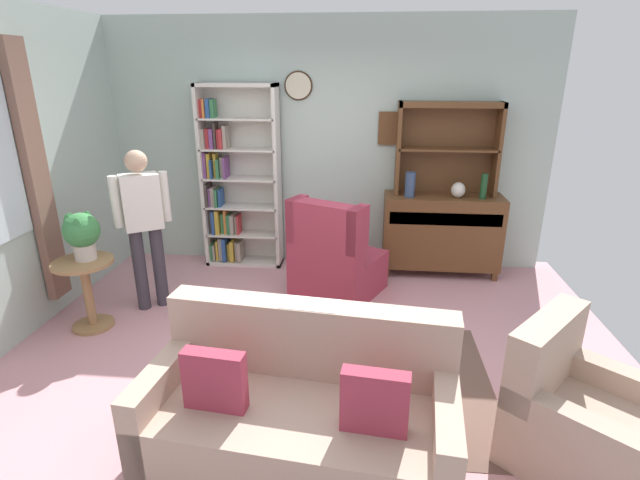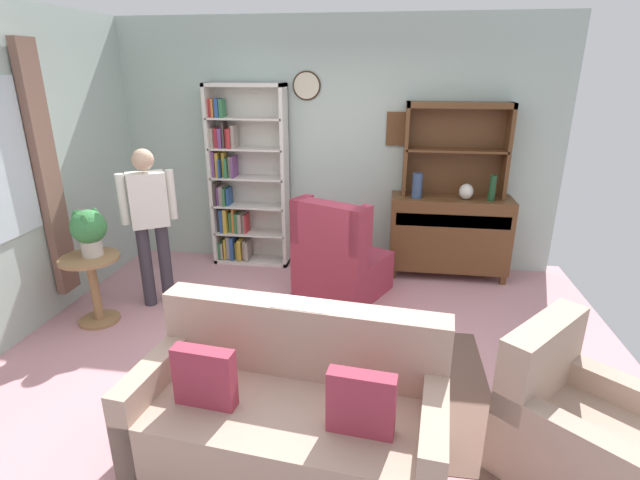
# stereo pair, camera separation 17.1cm
# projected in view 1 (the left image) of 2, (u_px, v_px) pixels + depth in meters

# --- Properties ---
(ground_plane) EXTENTS (5.40, 4.60, 0.02)m
(ground_plane) POSITION_uv_depth(u_px,v_px,m) (306.00, 356.00, 4.01)
(ground_plane) COLOR #C68C93
(wall_back) EXTENTS (5.00, 0.09, 2.80)m
(wall_back) POSITION_uv_depth(u_px,v_px,m) (328.00, 146.00, 5.52)
(wall_back) COLOR #ADC1B7
(wall_back) RESTS_ON ground_plane
(area_rug) EXTENTS (2.49, 1.66, 0.01)m
(area_rug) POSITION_uv_depth(u_px,v_px,m) (327.00, 378.00, 3.70)
(area_rug) COLOR brown
(area_rug) RESTS_ON ground_plane
(bookshelf) EXTENTS (0.90, 0.30, 2.10)m
(bookshelf) POSITION_uv_depth(u_px,v_px,m) (234.00, 184.00, 5.59)
(bookshelf) COLOR silver
(bookshelf) RESTS_ON ground_plane
(sideboard) EXTENTS (1.30, 0.45, 0.92)m
(sideboard) POSITION_uv_depth(u_px,v_px,m) (441.00, 231.00, 5.45)
(sideboard) COLOR brown
(sideboard) RESTS_ON ground_plane
(sideboard_hutch) EXTENTS (1.10, 0.26, 1.00)m
(sideboard_hutch) POSITION_uv_depth(u_px,v_px,m) (448.00, 136.00, 5.20)
(sideboard_hutch) COLOR brown
(sideboard_hutch) RESTS_ON sideboard
(vase_tall) EXTENTS (0.11, 0.11, 0.27)m
(vase_tall) POSITION_uv_depth(u_px,v_px,m) (410.00, 185.00, 5.23)
(vase_tall) COLOR #33476B
(vase_tall) RESTS_ON sideboard
(vase_round) EXTENTS (0.15, 0.15, 0.17)m
(vase_round) POSITION_uv_depth(u_px,v_px,m) (458.00, 190.00, 5.21)
(vase_round) COLOR beige
(vase_round) RESTS_ON sideboard
(bottle_wine) EXTENTS (0.07, 0.07, 0.28)m
(bottle_wine) POSITION_uv_depth(u_px,v_px,m) (484.00, 186.00, 5.14)
(bottle_wine) COLOR #194223
(bottle_wine) RESTS_ON sideboard
(couch_floral) EXTENTS (1.88, 1.04, 0.90)m
(couch_floral) POSITION_uv_depth(u_px,v_px,m) (301.00, 413.00, 2.87)
(couch_floral) COLOR tan
(couch_floral) RESTS_ON ground_plane
(armchair_floral) EXTENTS (1.08, 1.08, 0.88)m
(armchair_floral) POSITION_uv_depth(u_px,v_px,m) (580.00, 421.00, 2.84)
(armchair_floral) COLOR tan
(armchair_floral) RESTS_ON ground_plane
(wingback_chair) EXTENTS (1.05, 1.06, 1.05)m
(wingback_chair) POSITION_uv_depth(u_px,v_px,m) (335.00, 261.00, 4.93)
(wingback_chair) COLOR #A33347
(wingback_chair) RESTS_ON ground_plane
(plant_stand) EXTENTS (0.52, 0.52, 0.65)m
(plant_stand) POSITION_uv_depth(u_px,v_px,m) (87.00, 287.00, 4.31)
(plant_stand) COLOR #997047
(plant_stand) RESTS_ON ground_plane
(potted_plant_large) EXTENTS (0.31, 0.31, 0.43)m
(potted_plant_large) POSITION_uv_depth(u_px,v_px,m) (81.00, 232.00, 4.18)
(potted_plant_large) COLOR beige
(potted_plant_large) RESTS_ON plant_stand
(person_reading) EXTENTS (0.48, 0.35, 1.56)m
(person_reading) POSITION_uv_depth(u_px,v_px,m) (143.00, 219.00, 4.52)
(person_reading) COLOR #38333D
(person_reading) RESTS_ON ground_plane
(coffee_table) EXTENTS (0.80, 0.50, 0.42)m
(coffee_table) POSITION_uv_depth(u_px,v_px,m) (330.00, 336.00, 3.61)
(coffee_table) COLOR brown
(coffee_table) RESTS_ON ground_plane
(book_stack) EXTENTS (0.20, 0.14, 0.08)m
(book_stack) POSITION_uv_depth(u_px,v_px,m) (324.00, 328.00, 3.52)
(book_stack) COLOR gray
(book_stack) RESTS_ON coffee_table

